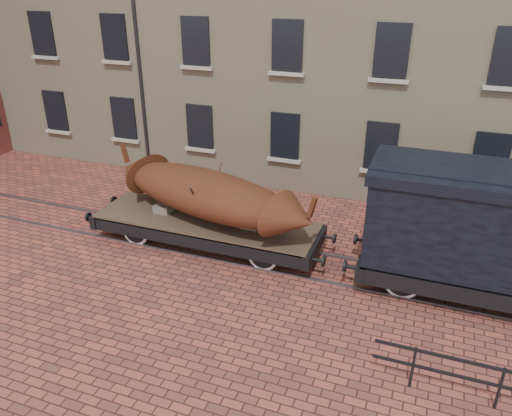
% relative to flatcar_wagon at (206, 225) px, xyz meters
% --- Properties ---
extents(ground, '(90.00, 90.00, 0.00)m').
position_rel_flatcar_wagon_xyz_m(ground, '(3.41, 0.00, -0.72)').
color(ground, brown).
extents(rail_track, '(30.00, 1.52, 0.06)m').
position_rel_flatcar_wagon_xyz_m(rail_track, '(3.41, 0.00, -0.69)').
color(rail_track, '#59595E').
rests_on(rail_track, ground).
extents(flatcar_wagon, '(7.70, 2.09, 1.16)m').
position_rel_flatcar_wagon_xyz_m(flatcar_wagon, '(0.00, 0.00, 0.00)').
color(flatcar_wagon, brown).
rests_on(flatcar_wagon, ground).
extents(iron_boat, '(7.21, 3.58, 1.71)m').
position_rel_flatcar_wagon_xyz_m(iron_boat, '(0.09, -0.00, 1.06)').
color(iron_boat, '#48220D').
rests_on(iron_boat, flatcar_wagon).
extents(goods_van, '(6.73, 2.45, 3.48)m').
position_rel_flatcar_wagon_xyz_m(goods_van, '(7.73, 0.00, 1.46)').
color(goods_van, black).
rests_on(goods_van, ground).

